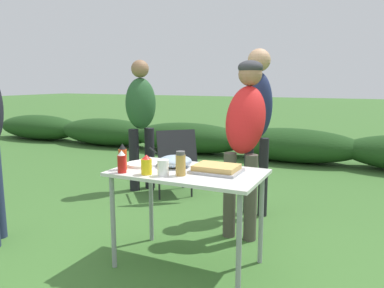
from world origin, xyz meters
The scene contains 15 objects.
ground_plane centered at (0.00, 0.00, 0.00)m, with size 60.00×60.00×0.00m, color #3D6B2D.
shrub_hedge centered at (0.00, 4.14, 0.29)m, with size 14.40×0.90×0.58m.
folding_table centered at (0.00, 0.00, 0.66)m, with size 1.10×0.64×0.74m.
food_tray centered at (0.21, 0.05, 0.77)m, with size 0.35×0.26×0.06m.
plate_stack centered at (-0.40, 0.01, 0.75)m, with size 0.25×0.25×0.02m, color white.
mixing_bowl centered at (-0.15, 0.08, 0.78)m, with size 0.26×0.26×0.09m, color #99B2CC.
paper_cup_stack centered at (-0.10, -0.20, 0.80)m, with size 0.08×0.08×0.11m, color white.
spice_jar centered at (0.01, -0.14, 0.82)m, with size 0.07×0.07×0.17m.
mustard_bottle centered at (-0.22, -0.22, 0.81)m, with size 0.08×0.08×0.14m.
hot_sauce_bottle centered at (-0.46, -0.16, 0.83)m, with size 0.06×0.06×0.20m.
ketchup_bottle centered at (-0.41, -0.25, 0.82)m, with size 0.06×0.06×0.16m.
standing_person_in_red_jacket centered at (0.20, 0.76, 0.99)m, with size 0.36×0.47×1.58m.
standing_person_with_beanie centered at (0.16, 1.30, 1.07)m, with size 0.33×0.26×1.71m.
standing_person_in_gray_fleece centered at (-1.43, 1.59, 0.99)m, with size 0.46×0.49×1.65m.
camp_chair_green_behind_table centered at (-0.91, 1.49, 0.47)m, with size 0.74×0.75×0.83m.
Camera 1 is at (1.17, -2.41, 1.40)m, focal length 35.00 mm.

